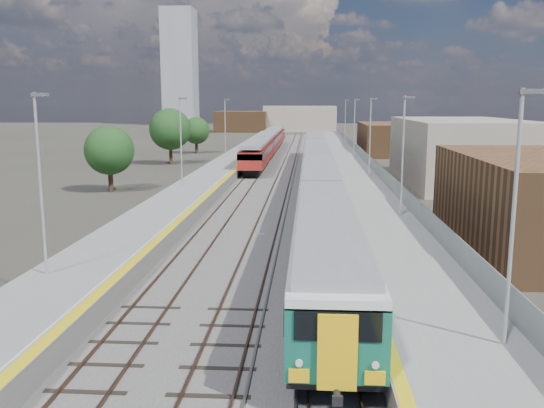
# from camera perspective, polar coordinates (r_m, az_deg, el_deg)

# --- Properties ---
(ground) EXTENTS (320.00, 320.00, 0.00)m
(ground) POSITION_cam_1_polar(r_m,az_deg,el_deg) (65.08, 3.04, 2.89)
(ground) COLOR #47443A
(ground) RESTS_ON ground
(ballast_bed) EXTENTS (10.50, 155.00, 0.06)m
(ballast_bed) POSITION_cam_1_polar(r_m,az_deg,el_deg) (67.61, 1.16, 3.20)
(ballast_bed) COLOR #565451
(ballast_bed) RESTS_ON ground
(tracks) EXTENTS (8.96, 160.00, 0.17)m
(tracks) POSITION_cam_1_polar(r_m,az_deg,el_deg) (69.25, 1.72, 3.42)
(tracks) COLOR #4C3323
(tracks) RESTS_ON ground
(platform_right) EXTENTS (4.70, 155.00, 8.52)m
(platform_right) POSITION_cam_1_polar(r_m,az_deg,el_deg) (67.63, 7.56, 3.54)
(platform_right) COLOR slate
(platform_right) RESTS_ON ground
(platform_left) EXTENTS (4.30, 155.00, 8.52)m
(platform_left) POSITION_cam_1_polar(r_m,az_deg,el_deg) (68.19, -4.57, 3.64)
(platform_left) COLOR slate
(platform_left) RESTS_ON ground
(buildings) EXTENTS (72.00, 185.50, 40.00)m
(buildings) POSITION_cam_1_polar(r_m,az_deg,el_deg) (154.34, -3.36, 11.02)
(buildings) COLOR brown
(buildings) RESTS_ON ground
(green_train) EXTENTS (2.75, 76.70, 3.03)m
(green_train) POSITION_cam_1_polar(r_m,az_deg,el_deg) (52.32, 4.54, 3.47)
(green_train) COLOR black
(green_train) RESTS_ON ground
(red_train) EXTENTS (2.70, 54.88, 3.41)m
(red_train) POSITION_cam_1_polar(r_m,az_deg,el_deg) (87.73, -0.37, 6.08)
(red_train) COLOR black
(red_train) RESTS_ON ground
(tree_a) EXTENTS (4.47, 4.47, 6.05)m
(tree_a) POSITION_cam_1_polar(r_m,az_deg,el_deg) (54.30, -15.82, 5.13)
(tree_a) COLOR #382619
(tree_a) RESTS_ON ground
(tree_b) EXTENTS (5.41, 5.41, 7.33)m
(tree_b) POSITION_cam_1_polar(r_m,az_deg,el_deg) (76.84, -10.06, 7.31)
(tree_b) COLOR #382619
(tree_b) RESTS_ON ground
(tree_c) EXTENTS (4.25, 4.25, 5.77)m
(tree_c) POSITION_cam_1_polar(r_m,az_deg,el_deg) (92.96, -7.53, 7.22)
(tree_c) COLOR #382619
(tree_c) RESTS_ON ground
(tree_d) EXTENTS (4.19, 4.19, 5.68)m
(tree_d) POSITION_cam_1_polar(r_m,az_deg,el_deg) (75.29, 18.86, 6.07)
(tree_d) COLOR #382619
(tree_d) RESTS_ON ground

